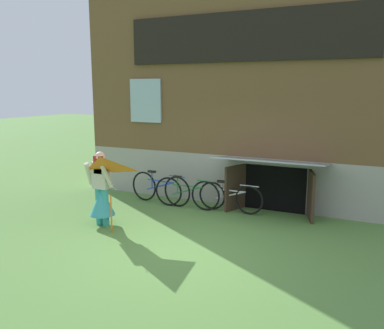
{
  "coord_description": "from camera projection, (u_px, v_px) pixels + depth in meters",
  "views": [
    {
      "loc": [
        2.99,
        -6.02,
        2.78
      ],
      "look_at": [
        -0.53,
        1.39,
        1.25
      ],
      "focal_mm": 37.98,
      "sensor_mm": 36.0,
      "label": 1
    }
  ],
  "objects": [
    {
      "name": "ground_plane",
      "position": [
        185.0,
        250.0,
        7.12
      ],
      "size": [
        60.0,
        60.0,
        0.0
      ],
      "primitive_type": "plane",
      "color": "#56843D"
    },
    {
      "name": "log_house",
      "position": [
        271.0,
        91.0,
        11.52
      ],
      "size": [
        8.6,
        6.16,
        5.46
      ],
      "color": "#9E998E",
      "rests_on": "ground_plane"
    },
    {
      "name": "person",
      "position": [
        102.0,
        195.0,
        8.33
      ],
      "size": [
        0.61,
        0.52,
        1.54
      ],
      "rotation": [
        0.0,
        0.0,
        0.29
      ],
      "color": "teal",
      "rests_on": "ground_plane"
    },
    {
      "name": "kite",
      "position": [
        101.0,
        176.0,
        7.58
      ],
      "size": [
        0.93,
        0.99,
        1.41
      ],
      "color": "orange",
      "rests_on": "ground_plane"
    },
    {
      "name": "bicycle_silver",
      "position": [
        230.0,
        197.0,
        9.27
      ],
      "size": [
        1.57,
        0.08,
        0.71
      ],
      "rotation": [
        0.0,
        0.0,
        -0.02
      ],
      "color": "black",
      "rests_on": "ground_plane"
    },
    {
      "name": "bicycle_green",
      "position": [
        187.0,
        193.0,
        9.57
      ],
      "size": [
        1.67,
        0.09,
        0.76
      ],
      "rotation": [
        0.0,
        0.0,
        0.02
      ],
      "color": "black",
      "rests_on": "ground_plane"
    },
    {
      "name": "bicycle_blue",
      "position": [
        160.0,
        188.0,
        9.95
      ],
      "size": [
        1.75,
        0.27,
        0.8
      ],
      "rotation": [
        0.0,
        0.0,
        -0.13
      ],
      "color": "black",
      "rests_on": "ground_plane"
    }
  ]
}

